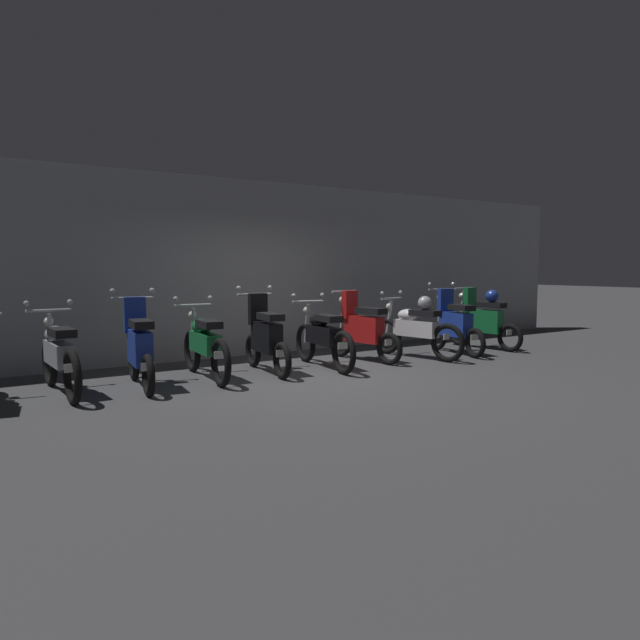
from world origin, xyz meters
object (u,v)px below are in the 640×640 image
(motorbike_slot_5, at_px, (323,336))
(motorbike_slot_9, at_px, (483,319))
(motorbike_slot_4, at_px, (266,337))
(motorbike_slot_6, at_px, (362,330))
(motorbike_slot_8, at_px, (455,325))
(motorbike_slot_2, at_px, (139,347))
(motorbike_slot_7, at_px, (415,328))
(motorbike_slot_1, at_px, (59,355))
(motorbike_slot_3, at_px, (205,344))

(motorbike_slot_5, bearing_deg, motorbike_slot_9, 1.09)
(motorbike_slot_4, xyz_separation_m, motorbike_slot_5, (0.94, -0.12, -0.04))
(motorbike_slot_4, relative_size, motorbike_slot_9, 1.00)
(motorbike_slot_6, xyz_separation_m, motorbike_slot_8, (1.90, -0.28, 0.00))
(motorbike_slot_4, distance_m, motorbike_slot_5, 0.95)
(motorbike_slot_2, height_order, motorbike_slot_7, motorbike_slot_2)
(motorbike_slot_2, height_order, motorbike_slot_5, motorbike_slot_2)
(motorbike_slot_6, bearing_deg, motorbike_slot_5, -167.73)
(motorbike_slot_5, bearing_deg, motorbike_slot_7, -2.13)
(motorbike_slot_8, relative_size, motorbike_slot_9, 0.99)
(motorbike_slot_2, height_order, motorbike_slot_8, same)
(motorbike_slot_7, distance_m, motorbike_slot_8, 0.95)
(motorbike_slot_2, distance_m, motorbike_slot_8, 5.67)
(motorbike_slot_7, bearing_deg, motorbike_slot_2, 178.38)
(motorbike_slot_8, bearing_deg, motorbike_slot_4, 177.01)
(motorbike_slot_5, height_order, motorbike_slot_7, same)
(motorbike_slot_5, xyz_separation_m, motorbike_slot_6, (0.94, 0.20, 0.03))
(motorbike_slot_1, height_order, motorbike_slot_5, same)
(motorbike_slot_1, height_order, motorbike_slot_6, motorbike_slot_6)
(motorbike_slot_3, height_order, motorbike_slot_4, motorbike_slot_4)
(motorbike_slot_2, relative_size, motorbike_slot_4, 1.00)
(motorbike_slot_2, distance_m, motorbike_slot_4, 1.89)
(motorbike_slot_2, bearing_deg, motorbike_slot_5, -1.29)
(motorbike_slot_3, bearing_deg, motorbike_slot_5, -4.92)
(motorbike_slot_2, distance_m, motorbike_slot_3, 0.95)
(motorbike_slot_6, height_order, motorbike_slot_8, motorbike_slot_8)
(motorbike_slot_3, relative_size, motorbike_slot_5, 1.00)
(motorbike_slot_7, height_order, motorbike_slot_8, motorbike_slot_8)
(motorbike_slot_1, xyz_separation_m, motorbike_slot_7, (5.66, -0.25, 0.04))
(motorbike_slot_4, bearing_deg, motorbike_slot_2, -178.25)
(motorbike_slot_2, relative_size, motorbike_slot_3, 0.86)
(motorbike_slot_3, distance_m, motorbike_slot_8, 4.73)
(motorbike_slot_5, xyz_separation_m, motorbike_slot_8, (2.84, -0.08, 0.04))
(motorbike_slot_6, xyz_separation_m, motorbike_slot_9, (2.84, -0.13, 0.04))
(motorbike_slot_2, relative_size, motorbike_slot_6, 1.00)
(motorbike_slot_6, height_order, motorbike_slot_9, same)
(motorbike_slot_3, xyz_separation_m, motorbike_slot_7, (3.77, -0.23, 0.04))
(motorbike_slot_1, relative_size, motorbike_slot_2, 1.16)
(motorbike_slot_3, bearing_deg, motorbike_slot_6, 0.83)
(motorbike_slot_4, bearing_deg, motorbike_slot_8, -2.99)
(motorbike_slot_2, height_order, motorbike_slot_3, motorbike_slot_2)
(motorbike_slot_3, distance_m, motorbike_slot_7, 3.78)
(motorbike_slot_5, xyz_separation_m, motorbike_slot_7, (1.88, -0.07, 0.04))
(motorbike_slot_2, bearing_deg, motorbike_slot_3, 6.00)
(motorbike_slot_2, distance_m, motorbike_slot_6, 3.77)
(motorbike_slot_1, xyz_separation_m, motorbike_slot_6, (4.72, 0.02, 0.03))
(motorbike_slot_4, bearing_deg, motorbike_slot_3, 177.51)
(motorbike_slot_6, height_order, motorbike_slot_7, motorbike_slot_6)
(motorbike_slot_9, bearing_deg, motorbike_slot_1, 179.14)
(motorbike_slot_5, bearing_deg, motorbike_slot_8, -1.54)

